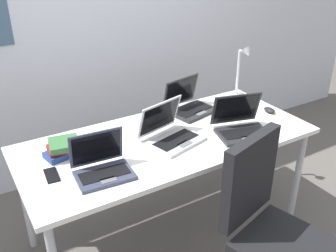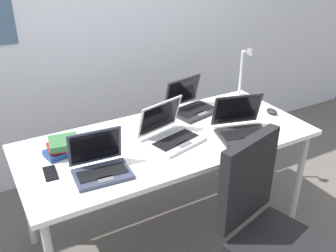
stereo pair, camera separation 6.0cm
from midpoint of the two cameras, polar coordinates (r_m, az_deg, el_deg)
name	(u,v)px [view 2 (the right image)]	position (r m, az deg, el deg)	size (l,w,h in m)	color
ground_plane	(168,230)	(2.76, 0.64, -15.34)	(12.00, 12.00, 0.00)	#56514C
wall_back	(98,14)	(3.10, -9.90, 16.15)	(6.00, 0.13, 2.60)	silver
desk	(168,146)	(2.36, 0.73, -2.97)	(1.80, 0.80, 0.74)	white
desk_lamp	(244,73)	(2.89, 11.90, 7.77)	(0.12, 0.18, 0.40)	silver
laptop_back_left	(100,165)	(2.01, -9.27, -5.85)	(0.30, 0.25, 0.22)	#33384C
laptop_by_keyboard	(191,105)	(2.67, 4.12, 3.13)	(0.36, 0.32, 0.23)	#232326
laptop_near_lamp	(171,134)	(2.28, 1.16, -1.14)	(0.38, 0.36, 0.23)	#B7BABC
laptop_front_right	(242,127)	(2.41, 11.71, -0.15)	(0.38, 0.35, 0.23)	#232326
computer_mouse	(272,111)	(2.74, 15.87, 2.11)	(0.06, 0.10, 0.03)	black
cell_phone	(50,173)	(2.08, -16.41, -6.80)	(0.06, 0.14, 0.01)	black
book_stack	(63,147)	(2.21, -14.72, -3.01)	(0.21, 0.18, 0.09)	navy
coffee_mug	(240,109)	(2.66, 11.32, 2.51)	(0.11, 0.08, 0.09)	black
office_chair	(269,245)	(2.17, 15.64, -16.78)	(0.55, 0.60, 0.97)	black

